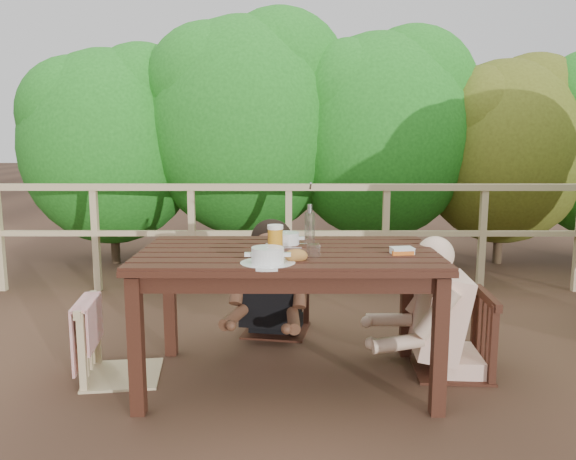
{
  "coord_description": "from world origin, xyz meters",
  "views": [
    {
      "loc": [
        0.01,
        -3.15,
        1.42
      ],
      "look_at": [
        0.0,
        0.05,
        0.9
      ],
      "focal_mm": 35.09,
      "sensor_mm": 36.0,
      "label": 1
    }
  ],
  "objects_px": {
    "bread_roll": "(296,256)",
    "butter_tub": "(402,252)",
    "tumbler": "(314,252)",
    "beer_glass": "(275,240)",
    "diner_right": "(460,261)",
    "bottle": "(310,226)",
    "table": "(288,318)",
    "chair_right": "(454,297)",
    "chair_left": "(120,304)",
    "soup_far": "(286,240)",
    "chair_far": "(276,271)",
    "soup_near": "(268,256)",
    "woman": "(276,244)"
  },
  "relations": [
    {
      "from": "bread_roll",
      "to": "butter_tub",
      "type": "height_order",
      "value": "bread_roll"
    },
    {
      "from": "tumbler",
      "to": "beer_glass",
      "type": "bearing_deg",
      "value": 150.2
    },
    {
      "from": "bread_roll",
      "to": "tumbler",
      "type": "relative_size",
      "value": 1.47
    },
    {
      "from": "diner_right",
      "to": "butter_tub",
      "type": "bearing_deg",
      "value": 126.77
    },
    {
      "from": "bottle",
      "to": "table",
      "type": "bearing_deg",
      "value": -127.33
    },
    {
      "from": "diner_right",
      "to": "bottle",
      "type": "bearing_deg",
      "value": 92.63
    },
    {
      "from": "chair_right",
      "to": "chair_left",
      "type": "bearing_deg",
      "value": -83.87
    },
    {
      "from": "beer_glass",
      "to": "soup_far",
      "type": "bearing_deg",
      "value": 75.96
    },
    {
      "from": "soup_far",
      "to": "bread_roll",
      "type": "distance_m",
      "value": 0.44
    },
    {
      "from": "table",
      "to": "tumbler",
      "type": "bearing_deg",
      "value": -53.29
    },
    {
      "from": "table",
      "to": "bottle",
      "type": "height_order",
      "value": "bottle"
    },
    {
      "from": "chair_left",
      "to": "beer_glass",
      "type": "relative_size",
      "value": 5.32
    },
    {
      "from": "bottle",
      "to": "tumbler",
      "type": "distance_m",
      "value": 0.37
    },
    {
      "from": "table",
      "to": "bread_roll",
      "type": "relative_size",
      "value": 13.63
    },
    {
      "from": "chair_far",
      "to": "soup_near",
      "type": "xyz_separation_m",
      "value": [
        -0.01,
        -1.2,
        0.37
      ]
    },
    {
      "from": "chair_left",
      "to": "diner_right",
      "type": "bearing_deg",
      "value": -94.9
    },
    {
      "from": "soup_far",
      "to": "tumbler",
      "type": "bearing_deg",
      "value": -67.48
    },
    {
      "from": "table",
      "to": "chair_far",
      "type": "height_order",
      "value": "chair_far"
    },
    {
      "from": "chair_right",
      "to": "bread_roll",
      "type": "xyz_separation_m",
      "value": [
        -0.96,
        -0.42,
        0.35
      ]
    },
    {
      "from": "table",
      "to": "butter_tub",
      "type": "relative_size",
      "value": 13.6
    },
    {
      "from": "soup_near",
      "to": "butter_tub",
      "type": "xyz_separation_m",
      "value": [
        0.73,
        0.22,
        -0.02
      ]
    },
    {
      "from": "diner_right",
      "to": "soup_far",
      "type": "xyz_separation_m",
      "value": [
        -1.05,
        0.02,
        0.13
      ]
    },
    {
      "from": "bottle",
      "to": "bread_roll",
      "type": "bearing_deg",
      "value": -101.34
    },
    {
      "from": "table",
      "to": "chair_right",
      "type": "relative_size",
      "value": 1.8
    },
    {
      "from": "chair_right",
      "to": "bottle",
      "type": "height_order",
      "value": "bottle"
    },
    {
      "from": "soup_far",
      "to": "tumbler",
      "type": "height_order",
      "value": "soup_far"
    },
    {
      "from": "soup_far",
      "to": "beer_glass",
      "type": "distance_m",
      "value": 0.25
    },
    {
      "from": "diner_right",
      "to": "soup_near",
      "type": "relative_size",
      "value": 4.86
    },
    {
      "from": "bread_roll",
      "to": "beer_glass",
      "type": "relative_size",
      "value": 0.72
    },
    {
      "from": "chair_left",
      "to": "bottle",
      "type": "height_order",
      "value": "bottle"
    },
    {
      "from": "chair_left",
      "to": "soup_far",
      "type": "height_order",
      "value": "chair_left"
    },
    {
      "from": "chair_left",
      "to": "soup_far",
      "type": "xyz_separation_m",
      "value": [
        0.99,
        0.11,
        0.37
      ]
    },
    {
      "from": "table",
      "to": "diner_right",
      "type": "xyz_separation_m",
      "value": [
        1.04,
        0.16,
        0.3
      ]
    },
    {
      "from": "tumbler",
      "to": "butter_tub",
      "type": "relative_size",
      "value": 0.68
    },
    {
      "from": "woman",
      "to": "butter_tub",
      "type": "bearing_deg",
      "value": 135.53
    },
    {
      "from": "chair_far",
      "to": "soup_near",
      "type": "bearing_deg",
      "value": -80.79
    },
    {
      "from": "tumbler",
      "to": "butter_tub",
      "type": "xyz_separation_m",
      "value": [
        0.49,
        0.08,
        -0.02
      ]
    },
    {
      "from": "bread_roll",
      "to": "bottle",
      "type": "height_order",
      "value": "bottle"
    },
    {
      "from": "chair_left",
      "to": "soup_near",
      "type": "relative_size",
      "value": 3.19
    },
    {
      "from": "bread_roll",
      "to": "soup_far",
      "type": "bearing_deg",
      "value": 97.06
    },
    {
      "from": "bottle",
      "to": "tumbler",
      "type": "relative_size",
      "value": 3.09
    },
    {
      "from": "chair_far",
      "to": "table",
      "type": "bearing_deg",
      "value": -74.29
    },
    {
      "from": "bread_roll",
      "to": "chair_left",
      "type": "bearing_deg",
      "value": 162.63
    },
    {
      "from": "chair_far",
      "to": "diner_right",
      "type": "xyz_separation_m",
      "value": [
        1.13,
        -0.71,
        0.23
      ]
    },
    {
      "from": "butter_tub",
      "to": "chair_far",
      "type": "bearing_deg",
      "value": 118.37
    },
    {
      "from": "soup_near",
      "to": "beer_glass",
      "type": "bearing_deg",
      "value": 83.04
    },
    {
      "from": "soup_far",
      "to": "beer_glass",
      "type": "xyz_separation_m",
      "value": [
        -0.06,
        -0.24,
        0.04
      ]
    },
    {
      "from": "chair_far",
      "to": "bottle",
      "type": "bearing_deg",
      "value": -62.79
    },
    {
      "from": "chair_right",
      "to": "soup_near",
      "type": "bearing_deg",
      "value": -62.88
    },
    {
      "from": "soup_far",
      "to": "butter_tub",
      "type": "height_order",
      "value": "soup_far"
    }
  ]
}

